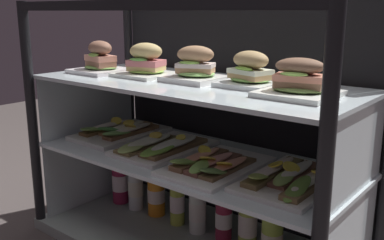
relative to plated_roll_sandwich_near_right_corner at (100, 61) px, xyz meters
name	(u,v)px	position (x,y,z in m)	size (l,w,h in m)	color
case_frame	(214,114)	(0.41, 0.17, -0.18)	(1.19, 0.55, 0.89)	black
riser_lower_tier	(192,200)	(0.41, 0.04, -0.47)	(1.12, 0.47, 0.30)	silver
shelf_lower_glass	(192,158)	(0.41, 0.04, -0.32)	(1.14, 0.49, 0.01)	silver
riser_upper_tier	(192,122)	(0.41, 0.04, -0.18)	(1.12, 0.47, 0.25)	silver
shelf_upper_glass	(192,84)	(0.41, 0.04, -0.05)	(1.14, 0.49, 0.01)	silver
plated_roll_sandwich_near_right_corner	(100,61)	(0.00, 0.00, 0.00)	(0.19, 0.19, 0.12)	white
plated_roll_sandwich_right_of_center	(146,63)	(0.20, 0.04, 0.00)	(0.19, 0.19, 0.12)	white
plated_roll_sandwich_mid_right	(196,68)	(0.42, 0.06, 0.00)	(0.18, 0.18, 0.12)	white
plated_roll_sandwich_near_left_corner	(250,72)	(0.61, 0.09, 0.00)	(0.17, 0.17, 0.11)	white
plated_roll_sandwich_center	(299,83)	(0.81, 0.03, -0.01)	(0.20, 0.20, 0.11)	white
open_sandwich_tray_far_right	(120,131)	(0.02, 0.07, -0.29)	(0.23, 0.37, 0.07)	white
open_sandwich_tray_right_of_center	(161,146)	(0.29, 0.02, -0.29)	(0.23, 0.37, 0.06)	white
open_sandwich_tray_left_of_center	(213,164)	(0.55, -0.01, -0.29)	(0.23, 0.37, 0.06)	white
open_sandwich_tray_near_right_corner	(291,178)	(0.80, 0.03, -0.29)	(0.23, 0.37, 0.06)	white
juice_bottle_back_left	(120,181)	(-0.03, 0.10, -0.53)	(0.07, 0.07, 0.24)	#992145
juice_bottle_back_center	(136,187)	(0.07, 0.10, -0.53)	(0.06, 0.06, 0.22)	white
juice_bottle_front_middle	(156,192)	(0.17, 0.11, -0.53)	(0.07, 0.07, 0.23)	orange
juice_bottle_near_post	(177,201)	(0.29, 0.10, -0.53)	(0.06, 0.06, 0.22)	#BBCD46
juice_bottle_back_right	(198,209)	(0.40, 0.10, -0.53)	(0.06, 0.06, 0.22)	white
juice_bottle_front_left_end	(224,214)	(0.50, 0.12, -0.53)	(0.06, 0.06, 0.23)	maroon
juice_bottle_front_second	(248,222)	(0.61, 0.11, -0.52)	(0.07, 0.07, 0.25)	#B5C94E
juice_bottle_tucked_behind	(272,237)	(0.71, 0.09, -0.54)	(0.07, 0.07, 0.22)	#B9DB50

